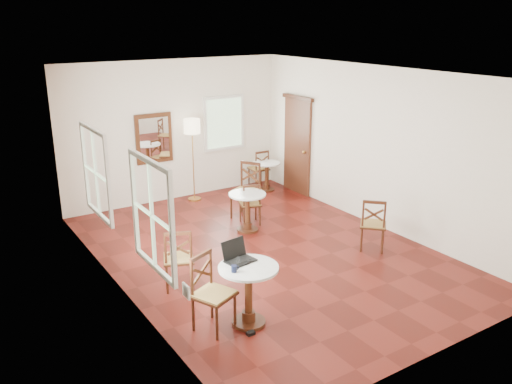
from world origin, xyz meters
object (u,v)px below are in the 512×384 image
Objects in this scene: mouse at (249,262)px; water_glass at (238,261)px; chair_back_a at (259,168)px; power_adapter at (251,333)px; laptop at (237,256)px; chair_mid_b at (373,224)px; navy_mug at (234,269)px; cafe_table_back at (267,173)px; chair_near_a at (178,258)px; chair_mid_a at (250,204)px; chair_back_b at (246,191)px; chair_near_b at (212,293)px; cafe_table_mid at (247,208)px; floor_lamp at (192,132)px; cafe_table_near at (249,289)px.

mouse is 0.16m from water_glass.
chair_back_a reaches higher than power_adapter.
mouse is (0.08, -0.15, -0.05)m from laptop.
chair_mid_b is 3.39m from navy_mug.
cafe_table_back is 4.89m from chair_near_a.
laptop is at bearing 72.92° from chair_mid_a.
chair_mid_b is at bearing 87.57° from chair_back_a.
laptop is at bearing 56.81° from chair_mid_b.
chair_back_a is 6.26m from power_adapter.
chair_back_b reaches higher than navy_mug.
chair_near_b reaches higher than chair_back_a.
chair_mid_b is at bearing -54.66° from cafe_table_mid.
water_glass reaches higher than chair_back_a.
mouse is (0.40, -1.29, 0.36)m from chair_near_a.
chair_near_a is 1.25m from laptop.
chair_back_a is at bearing -109.14° from chair_mid_a.
chair_mid_a is 3.73m from navy_mug.
chair_mid_b is at bearing -166.13° from chair_near_a.
chair_back_a is 5.82m from laptop.
navy_mug is (-1.89, -4.91, -0.65)m from floor_lamp.
chair_mid_b is 8.82× the size of water_glass.
cafe_table_mid is 6.66× the size of navy_mug.
floor_lamp is at bearing 71.14° from cafe_table_near.
chair_mid_a is at bearing 55.40° from chair_back_a.
power_adapter is (-0.10, -0.48, -0.86)m from laptop.
chair_back_b reaches higher than chair_near_b.
power_adapter is at bearing 58.40° from chair_back_a.
chair_near_a reaches higher than chair_mid_b.
cafe_table_back is 0.75× the size of chair_back_a.
cafe_table_mid is at bearing 66.85° from chair_mid_a.
cafe_table_mid is 0.87× the size of chair_mid_a.
chair_back_b reaches higher than chair_near_a.
cafe_table_back is at bearing 75.11° from mouse.
chair_near_b reaches higher than chair_near_a.
laptop reaches higher than chair_mid_b.
chair_near_a is at bearing -146.38° from cafe_table_mid.
cafe_table_near is 0.46× the size of floor_lamp.
cafe_table_mid is 3.05m from laptop.
water_glass is at bearing 56.77° from chair_back_a.
chair_near_b is 2.46× the size of laptop.
floor_lamp is (-1.70, 0.30, 1.10)m from cafe_table_back.
power_adapter is at bearing 75.78° from chair_mid_a.
chair_back_b is 1.83m from floor_lamp.
water_glass is at bearing -61.34° from chair_back_b.
navy_mug reaches higher than cafe_table_back.
cafe_table_mid is at bearing 26.88° from chair_near_b.
cafe_table_mid is at bearing -9.02° from chair_mid_b.
chair_near_a is at bearing 97.02° from laptop.
chair_mid_b is 8.60× the size of power_adapter.
water_glass is at bearing 45.31° from navy_mug.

